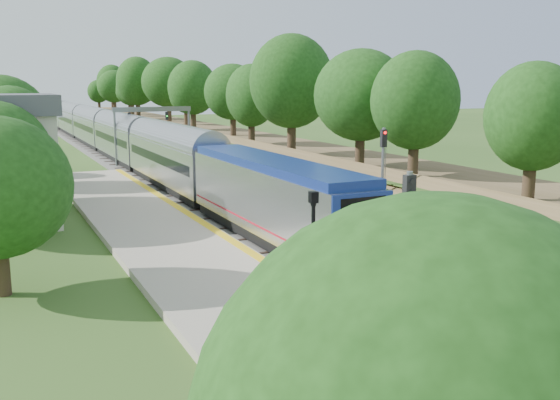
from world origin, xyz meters
name	(u,v)px	position (x,y,z in m)	size (l,w,h in m)	color
ground	(558,399)	(0.00, 0.00, 0.00)	(320.00, 320.00, 0.00)	#2D4C19
trackbed	(139,159)	(2.00, 60.00, 0.07)	(9.50, 170.00, 0.28)	#4C4944
platform	(199,266)	(-5.20, 16.00, 0.19)	(6.40, 68.00, 0.38)	#A49B84
yellow_stripe	(255,255)	(-2.35, 16.00, 0.39)	(0.55, 68.00, 0.01)	gold
embankment	(208,140)	(10.35, 60.00, 1.95)	(10.64, 170.00, 11.70)	brown
signal_gantry	(152,120)	(2.47, 54.99, 4.82)	(8.40, 0.38, 6.20)	slate
trees_behind_platform	(48,170)	(-11.17, 20.67, 4.53)	(7.82, 53.32, 7.21)	#332316
train	(94,130)	(0.00, 78.86, 2.24)	(2.98, 139.67, 4.37)	black
lamppost_far	(313,260)	(-3.51, 7.89, 2.39)	(0.45, 0.45, 4.51)	black
signal_platform	(407,247)	(-2.90, 3.26, 3.93)	(0.34, 0.27, 5.77)	slate
signal_farside	(383,170)	(6.20, 17.69, 3.85)	(0.34, 0.27, 6.11)	slate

